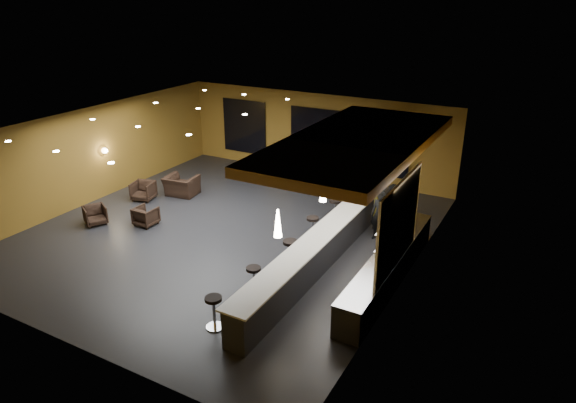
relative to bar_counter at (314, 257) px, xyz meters
The scene contains 34 objects.
floor 3.82m from the bar_counter, 164.68° to the left, with size 12.00×13.00×0.10m, color black.
ceiling 4.86m from the bar_counter, 164.68° to the left, with size 12.00×13.00×0.10m, color black.
wall_back 8.48m from the bar_counter, 115.80° to the left, with size 12.00×0.10×3.50m, color brown.
wall_front 6.76m from the bar_counter, 123.33° to the right, with size 12.00×0.10×3.50m, color brown.
wall_left 9.83m from the bar_counter, behind, with size 0.10×13.00×3.50m, color brown.
wall_right 2.88m from the bar_counter, 22.62° to the left, with size 0.10×13.00×3.50m, color brown.
wood_soffit 3.51m from the bar_counter, 80.07° to the left, with size 3.60×8.00×0.28m, color #A97231.
window_left 10.39m from the bar_counter, 133.86° to the left, with size 2.20×0.06×2.40m, color black.
window_center 8.37m from the bar_counter, 116.13° to the left, with size 2.20×0.06×2.40m, color black.
window_right 7.56m from the bar_counter, 94.99° to the left, with size 2.20×0.06×2.40m, color black.
tile_backsplash 2.75m from the bar_counter, ahead, with size 0.06×3.20×2.40m, color white.
bar_counter is the anchor object (origin of this frame).
bar_top 0.52m from the bar_counter, ahead, with size 0.78×8.10×0.05m, color beige.
prep_counter 2.06m from the bar_counter, 14.04° to the left, with size 0.70×6.00×0.86m, color black.
prep_top 2.10m from the bar_counter, 14.04° to the left, with size 0.72×6.00×0.03m, color silver.
wall_shelf_lower 2.44m from the bar_counter, ahead, with size 0.30×1.50×0.03m, color silver.
wall_shelf_upper 2.67m from the bar_counter, ahead, with size 0.30×1.50×0.03m, color silver.
column 4.77m from the bar_counter, 90.00° to the left, with size 0.60×0.60×3.50m, color olive.
wall_sconce 9.73m from the bar_counter, behind, with size 0.22×0.22×0.22m, color #FFE5B2.
pendant_0 2.72m from the bar_counter, 90.00° to the right, with size 0.20×0.20×0.70m, color white.
pendant_1 1.92m from the bar_counter, 90.00° to the left, with size 0.20×0.20×0.70m, color white.
pendant_2 3.52m from the bar_counter, 90.00° to the left, with size 0.20×0.20×0.70m, color white.
staff_a 3.03m from the bar_counter, 72.74° to the left, with size 0.60×0.40×1.66m, color black.
staff_b 3.72m from the bar_counter, 72.62° to the left, with size 0.81×0.63×1.67m, color black.
staff_c 3.49m from the bar_counter, 62.63° to the left, with size 0.79×0.52×1.63m, color black.
armchair_a 7.98m from the bar_counter, behind, with size 0.69×0.71×0.65m, color black.
armchair_b 6.40m from the bar_counter, behind, with size 0.69×0.71×0.65m, color black.
armchair_c 8.26m from the bar_counter, 167.55° to the left, with size 0.76×0.78×0.71m, color black.
armchair_d 7.66m from the bar_counter, 158.07° to the left, with size 1.18×1.03×0.76m, color black.
bar_stool_0 3.55m from the bar_counter, 105.02° to the right, with size 0.43×0.43×0.84m.
bar_stool_1 1.96m from the bar_counter, 116.67° to the right, with size 0.40×0.40×0.80m.
bar_stool_2 0.72m from the bar_counter, behind, with size 0.44×0.44×0.86m.
bar_stool_3 2.02m from the bar_counter, 117.32° to the left, with size 0.40×0.40×0.80m.
bar_stool_4 3.53m from the bar_counter, 104.36° to the left, with size 0.42×0.42×0.82m.
Camera 1 is at (9.10, -12.43, 7.42)m, focal length 32.00 mm.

